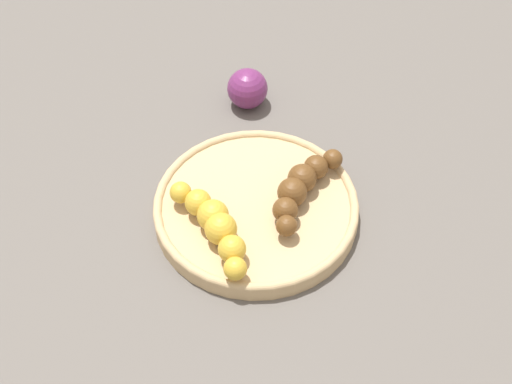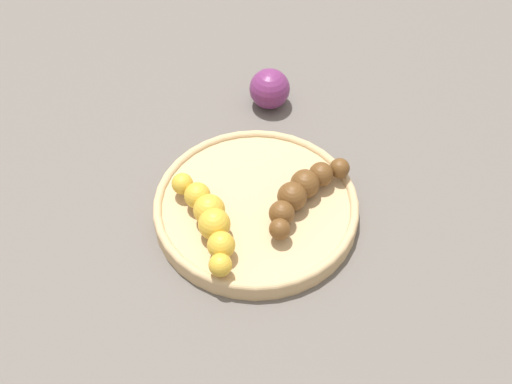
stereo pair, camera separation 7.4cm
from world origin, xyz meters
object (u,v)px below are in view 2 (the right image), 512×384
object	(u,v)px
banana_spotted	(210,219)
plum_purple	(270,89)
fruit_bowl	(256,207)
banana_overripe	(302,192)

from	to	relation	value
banana_spotted	plum_purple	bearing A→B (deg)	50.37
fruit_bowl	plum_purple	bearing A→B (deg)	-139.93
fruit_bowl	plum_purple	size ratio (longest dim) A/B	4.40
fruit_bowl	banana_overripe	bearing A→B (deg)	137.36
fruit_bowl	banana_spotted	bearing A→B (deg)	-7.57
banana_overripe	plum_purple	xyz separation A→B (m)	(-0.10, -0.15, -0.01)
banana_overripe	plum_purple	distance (m)	0.19
plum_purple	fruit_bowl	bearing A→B (deg)	40.07
banana_spotted	banana_overripe	bearing A→B (deg)	-1.70
banana_spotted	banana_overripe	xyz separation A→B (m)	(-0.10, 0.04, -0.00)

